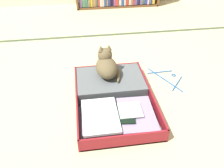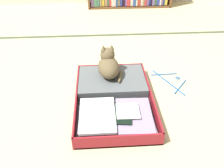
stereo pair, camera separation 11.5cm
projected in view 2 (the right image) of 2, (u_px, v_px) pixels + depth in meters
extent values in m
plane|color=#C0B688|center=(99.00, 98.00, 1.92)|extent=(10.00, 10.00, 0.00)
cube|color=#3D4C33|center=(97.00, 35.00, 2.86)|extent=(4.80, 0.05, 0.00)
cube|color=brown|center=(129.00, 5.00, 3.73)|extent=(1.25, 0.30, 0.02)
cube|color=maroon|center=(116.00, 123.00, 1.68)|extent=(0.58, 0.42, 0.01)
cube|color=maroon|center=(118.00, 141.00, 1.49)|extent=(0.58, 0.01, 0.11)
cube|color=maroon|center=(75.00, 120.00, 1.64)|extent=(0.01, 0.42, 0.11)
cube|color=maroon|center=(156.00, 117.00, 1.67)|extent=(0.01, 0.42, 0.11)
cube|color=#53515C|center=(116.00, 122.00, 1.68)|extent=(0.56, 0.40, 0.01)
cube|color=maroon|center=(112.00, 87.00, 2.02)|extent=(0.58, 0.42, 0.01)
cube|color=maroon|center=(110.00, 70.00, 2.16)|extent=(0.58, 0.01, 0.11)
cube|color=maroon|center=(78.00, 84.00, 1.98)|extent=(0.01, 0.42, 0.11)
cube|color=maroon|center=(145.00, 82.00, 2.01)|extent=(0.01, 0.42, 0.11)
cube|color=#53515C|center=(112.00, 86.00, 2.02)|extent=(0.56, 0.40, 0.01)
cylinder|color=black|center=(114.00, 102.00, 1.85)|extent=(0.56, 0.02, 0.02)
cube|color=slate|center=(96.00, 122.00, 1.66)|extent=(0.26, 0.32, 0.02)
cube|color=#2A2025|center=(97.00, 120.00, 1.65)|extent=(0.25, 0.36, 0.02)
cube|color=#996990|center=(97.00, 117.00, 1.64)|extent=(0.26, 0.32, 0.02)
cube|color=white|center=(97.00, 115.00, 1.63)|extent=(0.25, 0.35, 0.02)
cube|color=navy|center=(134.00, 119.00, 1.68)|extent=(0.26, 0.34, 0.02)
cube|color=silver|center=(135.00, 118.00, 1.66)|extent=(0.25, 0.33, 0.01)
cube|color=gray|center=(134.00, 116.00, 1.66)|extent=(0.26, 0.36, 0.02)
cube|color=white|center=(128.00, 111.00, 1.65)|extent=(0.16, 0.16, 0.01)
cube|color=black|center=(118.00, 116.00, 1.63)|extent=(0.21, 0.18, 0.01)
cube|color=#545B5E|center=(112.00, 82.00, 1.99)|extent=(0.55, 0.39, 0.09)
cylinder|color=black|center=(93.00, 71.00, 2.14)|extent=(0.02, 0.02, 0.10)
cylinder|color=black|center=(128.00, 70.00, 2.16)|extent=(0.02, 0.02, 0.10)
cube|color=white|center=(124.00, 142.00, 1.51)|extent=(0.03, 0.00, 0.02)
cube|color=red|center=(87.00, 143.00, 1.50)|extent=(0.04, 0.00, 0.02)
cube|color=red|center=(114.00, 141.00, 1.50)|extent=(0.03, 0.00, 0.03)
cube|color=yellow|center=(112.00, 140.00, 1.49)|extent=(0.03, 0.00, 0.03)
ellipsoid|color=brown|center=(109.00, 67.00, 1.94)|extent=(0.20, 0.27, 0.16)
ellipsoid|color=brown|center=(107.00, 67.00, 2.02)|extent=(0.13, 0.10, 0.09)
sphere|color=brown|center=(108.00, 55.00, 1.93)|extent=(0.12, 0.12, 0.12)
cone|color=brown|center=(112.00, 47.00, 1.89)|extent=(0.05, 0.05, 0.05)
cone|color=brown|center=(103.00, 48.00, 1.88)|extent=(0.05, 0.05, 0.05)
sphere|color=gold|center=(109.00, 51.00, 1.97)|extent=(0.02, 0.02, 0.02)
sphere|color=gold|center=(104.00, 51.00, 1.97)|extent=(0.02, 0.02, 0.02)
ellipsoid|color=brown|center=(120.00, 76.00, 1.95)|extent=(0.07, 0.19, 0.03)
cylinder|color=#20589C|center=(168.00, 82.00, 2.09)|extent=(0.20, 0.39, 0.01)
cylinder|color=#20589C|center=(164.00, 74.00, 2.18)|extent=(0.24, 0.02, 0.01)
cylinder|color=#20589C|center=(180.00, 87.00, 2.03)|extent=(0.16, 0.19, 0.01)
torus|color=#20589C|center=(178.00, 78.00, 2.13)|extent=(0.05, 0.05, 0.01)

